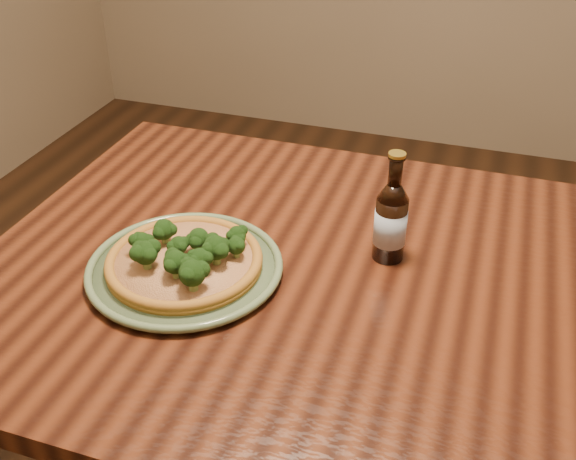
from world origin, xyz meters
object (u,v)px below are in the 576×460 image
(pizza, at_px, (185,259))
(beer_bottle, at_px, (391,221))
(table, at_px, (446,341))
(plate, at_px, (185,267))

(pizza, relative_size, beer_bottle, 1.31)
(table, relative_size, plate, 4.88)
(plate, bearing_deg, table, 9.81)
(table, height_order, plate, plate)
(table, xyz_separation_m, plate, (-0.43, -0.08, 0.10))
(pizza, bearing_deg, plate, 140.84)
(table, distance_m, pizza, 0.46)
(table, bearing_deg, pizza, -169.86)
(table, distance_m, beer_bottle, 0.22)
(table, relative_size, beer_bottle, 8.03)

